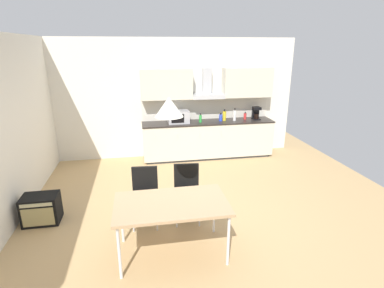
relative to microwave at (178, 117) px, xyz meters
name	(u,v)px	position (x,y,z in m)	size (l,w,h in m)	color
ground_plane	(188,217)	(-0.21, -2.61, -1.03)	(7.70, 8.73, 0.02)	tan
wall_back	(167,99)	(-0.21, 0.35, 0.36)	(6.16, 0.10, 2.76)	silver
kitchen_counter	(208,139)	(0.71, 0.00, -0.58)	(3.10, 0.63, 0.88)	#333333
backsplash_tile	(206,109)	(0.71, 0.29, 0.10)	(3.08, 0.02, 0.47)	silver
upper_wall_cabinets	(208,84)	(0.71, 0.13, 0.72)	(3.08, 0.40, 0.68)	beige
microwave	(178,117)	(0.00, 0.00, 0.00)	(0.48, 0.35, 0.28)	#ADADB2
coffee_maker	(256,113)	(1.89, 0.03, 0.01)	(0.18, 0.19, 0.30)	black
bottle_white	(235,115)	(1.34, -0.03, -0.01)	(0.07, 0.07, 0.30)	white
bottle_red	(245,116)	(1.63, 0.05, -0.06)	(0.07, 0.07, 0.18)	red
bottle_yellow	(224,116)	(1.10, 0.03, -0.03)	(0.08, 0.08, 0.27)	yellow
bottle_green	(200,118)	(0.51, -0.04, -0.05)	(0.06, 0.06, 0.21)	green
bottle_blue	(221,118)	(1.01, -0.01, -0.06)	(0.08, 0.08, 0.19)	blue
dining_table	(171,206)	(-0.56, -3.41, -0.34)	(1.40, 0.82, 0.73)	tan
chair_far_left	(145,190)	(-0.87, -2.62, -0.49)	(0.43, 0.43, 0.87)	black
chair_far_right	(187,187)	(-0.24, -2.62, -0.49)	(0.44, 0.44, 0.87)	black
guitar_amp	(41,209)	(-2.43, -2.34, -0.80)	(0.52, 0.37, 0.44)	black
pendant_lamp	(169,107)	(-0.56, -3.41, 0.90)	(0.32, 0.32, 0.22)	silver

